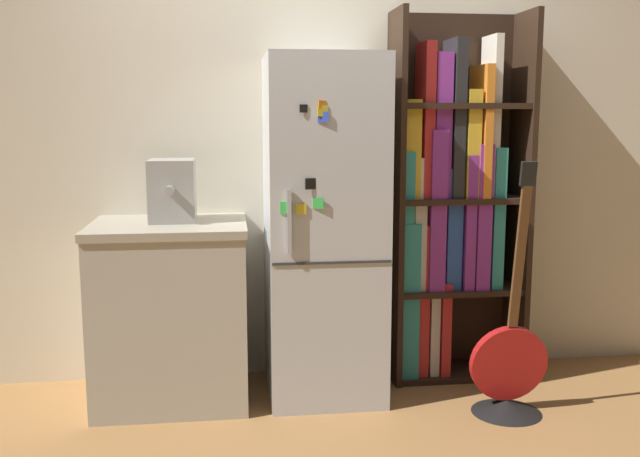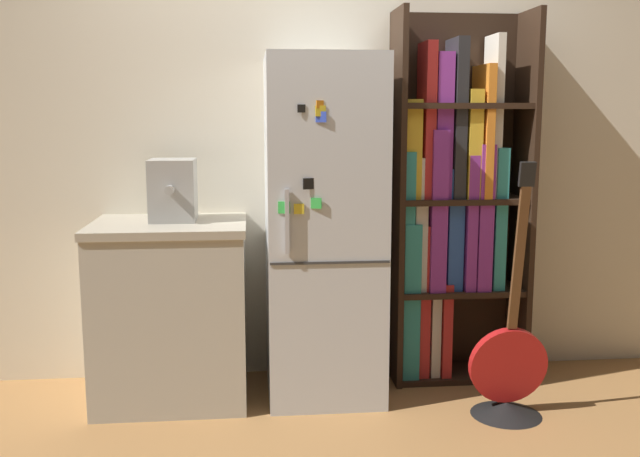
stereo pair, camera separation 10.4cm
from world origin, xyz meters
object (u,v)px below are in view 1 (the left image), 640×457
(bookshelf, at_px, (447,206))
(refrigerator, at_px, (323,229))
(guitar, at_px, (508,379))
(espresso_machine, at_px, (172,190))

(bookshelf, bearing_deg, refrigerator, -167.01)
(refrigerator, xyz_separation_m, guitar, (0.85, -0.40, -0.69))
(refrigerator, height_order, bookshelf, bookshelf)
(espresso_machine, distance_m, guitar, 1.89)
(espresso_machine, bearing_deg, bookshelf, 4.28)
(espresso_machine, height_order, guitar, guitar)
(bookshelf, bearing_deg, guitar, -74.87)
(espresso_machine, bearing_deg, guitar, -15.91)
(espresso_machine, bearing_deg, refrigerator, -3.96)
(bookshelf, height_order, espresso_machine, bookshelf)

